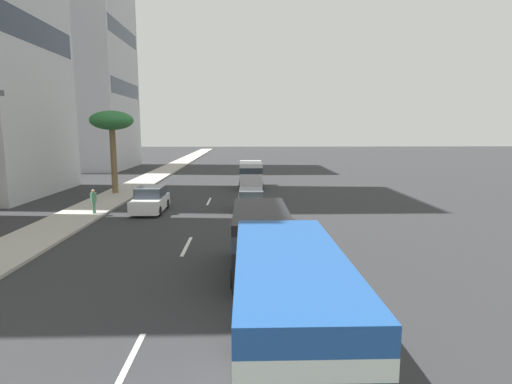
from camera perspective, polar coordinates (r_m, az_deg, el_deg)
The scene contains 13 objects.
ground_plane at distance 36.42m, azimuth -5.99°, elevation 0.00°, with size 198.00×198.00×0.00m, color #2D2D30.
sidewalk_right at distance 37.84m, azimuth -18.03°, elevation 0.07°, with size 162.00×3.23×0.15m, color #B2ADA3.
lane_stripe_near at distance 10.72m, azimuth -17.83°, elevation -22.56°, with size 3.20×0.16×0.01m, color silver.
lane_stripe_mid at distance 19.78m, azimuth -9.73°, elevation -7.51°, with size 3.20×0.16×0.01m, color silver.
lane_stripe_far at distance 31.65m, azimuth -6.64°, elevation -1.32°, with size 3.20×0.16×0.01m, color silver.
car_lead at distance 27.35m, azimuth -0.72°, elevation -1.28°, with size 4.37×1.79×1.56m.
van_second at distance 15.64m, azimuth 0.67°, elevation -6.34°, with size 5.29×2.22×2.50m.
car_third at distance 28.26m, azimuth -14.65°, elevation -1.13°, with size 4.25×1.94×1.69m.
van_fourth at distance 38.66m, azimuth -0.74°, elevation 2.67°, with size 4.72×2.22×2.47m.
minibus_fifth at distance 8.72m, azimuth 4.73°, elevation -17.36°, with size 6.08×2.31×3.05m.
pedestrian_near_lamp at distance 28.16m, azimuth -21.89°, elevation -1.09°, with size 0.38×0.38×1.56m.
palm_tree at distance 36.46m, azimuth -19.64°, elevation 9.15°, with size 3.57×3.57×6.95m.
office_tower_far at distance 64.60m, azimuth -23.31°, elevation 21.66°, with size 14.24×11.02×41.38m.
Camera 1 is at (-4.39, -2.78, 5.50)m, focal length 28.41 mm.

